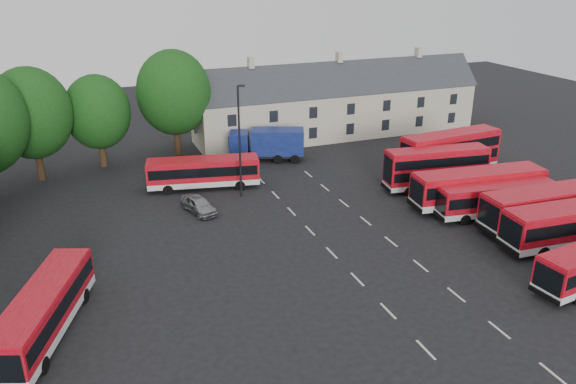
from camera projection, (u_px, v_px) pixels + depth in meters
name	position (u px, v px, depth m)	size (l,w,h in m)	color
ground	(344.00, 265.00, 39.36)	(140.00, 140.00, 0.00)	black
lane_markings	(362.00, 247.00, 41.93)	(5.15, 33.80, 0.01)	beige
treeline	(18.00, 132.00, 46.60)	(29.92, 32.59, 12.01)	black
terrace_houses	(338.00, 104.00, 68.54)	(35.70, 7.13, 10.06)	beige
bus_row_b	(576.00, 221.00, 41.50)	(11.72, 3.43, 3.27)	silver
bus_row_c	(551.00, 205.00, 44.32)	(11.87, 3.21, 3.33)	silver
bus_row_d	(496.00, 197.00, 46.50)	(10.44, 3.75, 2.89)	silver
bus_row_e	(478.00, 185.00, 48.27)	(11.94, 3.96, 3.31)	silver
bus_dd_south	(436.00, 166.00, 52.01)	(9.90, 3.49, 3.97)	silver
bus_dd_north	(450.00, 151.00, 55.55)	(10.84, 3.33, 4.37)	silver
bus_west	(44.00, 309.00, 31.36)	(5.78, 10.39, 2.89)	silver
bus_north	(203.00, 171.00, 52.39)	(10.60, 4.37, 2.92)	silver
box_truck	(268.00, 143.00, 59.93)	(8.21, 5.11, 3.44)	black
silver_car	(199.00, 205.00, 47.58)	(1.66, 4.13, 1.41)	#97999E
lamppost	(240.00, 139.00, 49.11)	(0.70, 0.45, 10.21)	black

